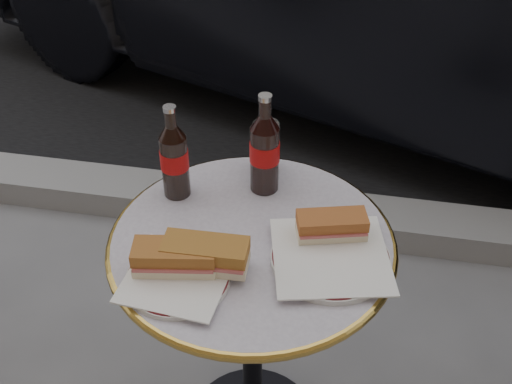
% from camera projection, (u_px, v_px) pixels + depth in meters
% --- Properties ---
extents(curb, '(40.00, 0.20, 0.12)m').
position_uv_depth(curb, '(296.00, 214.00, 2.49)').
color(curb, gray).
rests_on(curb, ground).
extents(bistro_table, '(0.62, 0.62, 0.73)m').
position_uv_depth(bistro_table, '(252.00, 346.00, 1.60)').
color(bistro_table, '#BAB2C4').
rests_on(bistro_table, ground).
extents(plate_left, '(0.26, 0.26, 0.01)m').
position_uv_depth(plate_left, '(178.00, 279.00, 1.27)').
color(plate_left, silver).
rests_on(plate_left, bistro_table).
extents(plate_right, '(0.26, 0.26, 0.01)m').
position_uv_depth(plate_right, '(330.00, 259.00, 1.31)').
color(plate_right, silver).
rests_on(plate_right, bistro_table).
extents(sandwich_left_a, '(0.17, 0.10, 0.06)m').
position_uv_depth(sandwich_left_a, '(175.00, 259.00, 1.27)').
color(sandwich_left_a, '#9E5D28').
rests_on(sandwich_left_a, plate_left).
extents(sandwich_left_b, '(0.17, 0.08, 0.06)m').
position_uv_depth(sandwich_left_b, '(206.00, 255.00, 1.27)').
color(sandwich_left_b, '#9C6327').
rests_on(sandwich_left_b, plate_left).
extents(sandwich_right, '(0.16, 0.10, 0.05)m').
position_uv_depth(sandwich_right, '(332.00, 226.00, 1.34)').
color(sandwich_right, '#9F5628').
rests_on(sandwich_right, plate_right).
extents(cola_bottle_left, '(0.07, 0.07, 0.23)m').
position_uv_depth(cola_bottle_left, '(174.00, 152.00, 1.42)').
color(cola_bottle_left, black).
rests_on(cola_bottle_left, bistro_table).
extents(cola_bottle_right, '(0.08, 0.08, 0.25)m').
position_uv_depth(cola_bottle_right, '(265.00, 144.00, 1.43)').
color(cola_bottle_right, black).
rests_on(cola_bottle_right, bistro_table).
extents(cola_glass, '(0.08, 0.08, 0.13)m').
position_uv_depth(cola_glass, '(266.00, 147.00, 1.53)').
color(cola_glass, black).
rests_on(cola_glass, bistro_table).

